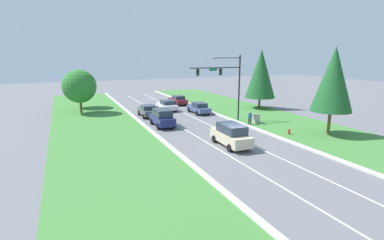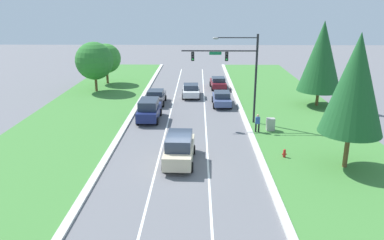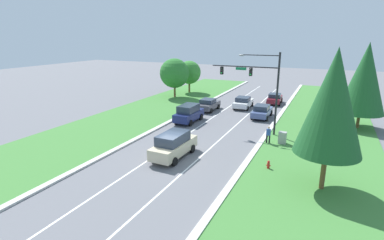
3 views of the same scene
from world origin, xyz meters
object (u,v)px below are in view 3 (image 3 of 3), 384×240
object	(u,v)px
slate_blue_sedan	(262,111)
fire_hydrant	(268,165)
traffic_signal_mast	(259,81)
champagne_suv	(174,145)
navy_suv	(189,113)
burgundy_sedan	(275,98)
conifer_near_right_tree	(332,102)
utility_cabinet	(282,138)
pedestrian	(268,134)
conifer_far_right_tree	(365,78)
oak_far_left_tree	(189,72)
graphite_sedan	(208,104)
oak_near_left_tree	(174,73)
white_sedan	(243,102)

from	to	relation	value
slate_blue_sedan	fire_hydrant	bearing A→B (deg)	-76.51
traffic_signal_mast	champagne_suv	distance (m)	11.30
navy_suv	burgundy_sedan	bearing A→B (deg)	63.30
navy_suv	conifer_near_right_tree	distance (m)	19.04
utility_cabinet	fire_hydrant	world-z (taller)	utility_cabinet
slate_blue_sedan	pedestrian	xyz separation A→B (m)	(2.58, -9.17, 0.13)
pedestrian	traffic_signal_mast	bearing A→B (deg)	-56.15
champagne_suv	fire_hydrant	distance (m)	7.76
conifer_far_right_tree	oak_far_left_tree	size ratio (longest dim) A/B	1.64
burgundy_sedan	utility_cabinet	distance (m)	17.77
navy_suv	graphite_sedan	world-z (taller)	navy_suv
oak_near_left_tree	oak_far_left_tree	size ratio (longest dim) A/B	1.13
slate_blue_sedan	navy_suv	bearing A→B (deg)	-143.33
fire_hydrant	slate_blue_sedan	bearing A→B (deg)	104.14
fire_hydrant	conifer_far_right_tree	size ratio (longest dim) A/B	0.08
traffic_signal_mast	conifer_far_right_tree	xyz separation A→B (m)	(9.75, 6.32, 0.00)
conifer_far_right_tree	burgundy_sedan	bearing A→B (deg)	140.14
conifer_near_right_tree	oak_near_left_tree	world-z (taller)	conifer_near_right_tree
navy_suv	utility_cabinet	distance (m)	11.61
graphite_sedan	fire_hydrant	xyz separation A→B (m)	(11.13, -15.45, -0.47)
burgundy_sedan	graphite_sedan	world-z (taller)	graphite_sedan
navy_suv	conifer_far_right_tree	xyz separation A→B (m)	(17.88, 5.51, 4.42)
traffic_signal_mast	oak_far_left_tree	xyz separation A→B (m)	(-16.19, 17.95, -1.89)
traffic_signal_mast	pedestrian	world-z (taller)	traffic_signal_mast
fire_hydrant	traffic_signal_mast	bearing A→B (deg)	109.47
white_sedan	oak_near_left_tree	world-z (taller)	oak_near_left_tree
traffic_signal_mast	navy_suv	bearing A→B (deg)	174.29
slate_blue_sedan	navy_suv	size ratio (longest dim) A/B	0.98
burgundy_sedan	oak_far_left_tree	bearing A→B (deg)	166.22
white_sedan	utility_cabinet	bearing A→B (deg)	-61.57
oak_far_left_tree	oak_near_left_tree	bearing A→B (deg)	-93.30
pedestrian	champagne_suv	bearing A→B (deg)	45.39
navy_suv	white_sedan	world-z (taller)	navy_suv
conifer_near_right_tree	oak_far_left_tree	size ratio (longest dim) A/B	1.64
burgundy_sedan	oak_near_left_tree	size ratio (longest dim) A/B	0.69
white_sedan	utility_cabinet	size ratio (longest dim) A/B	3.81
traffic_signal_mast	navy_suv	world-z (taller)	traffic_signal_mast
conifer_near_right_tree	slate_blue_sedan	bearing A→B (deg)	114.59
fire_hydrant	champagne_suv	bearing A→B (deg)	-173.26
utility_cabinet	pedestrian	size ratio (longest dim) A/B	0.70
graphite_sedan	oak_far_left_tree	size ratio (longest dim) A/B	0.79
traffic_signal_mast	navy_suv	distance (m)	9.29
navy_suv	burgundy_sedan	distance (m)	16.07
slate_blue_sedan	champagne_suv	size ratio (longest dim) A/B	0.91
navy_suv	conifer_far_right_tree	distance (m)	19.23
burgundy_sedan	pedestrian	xyz separation A→B (m)	(2.54, -17.81, 0.14)
conifer_far_right_tree	navy_suv	bearing A→B (deg)	-162.88
pedestrian	fire_hydrant	world-z (taller)	pedestrian
slate_blue_sedan	oak_near_left_tree	bearing A→B (deg)	156.72
oak_far_left_tree	slate_blue_sedan	bearing A→B (deg)	-36.76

